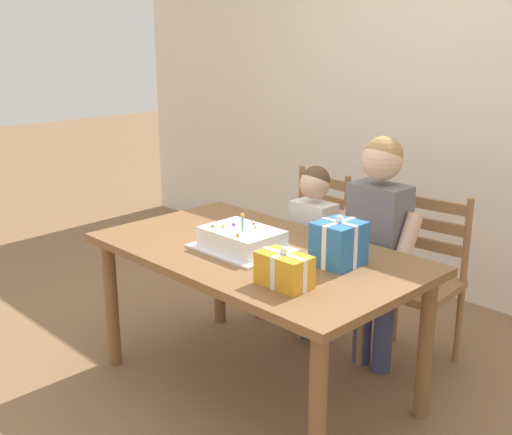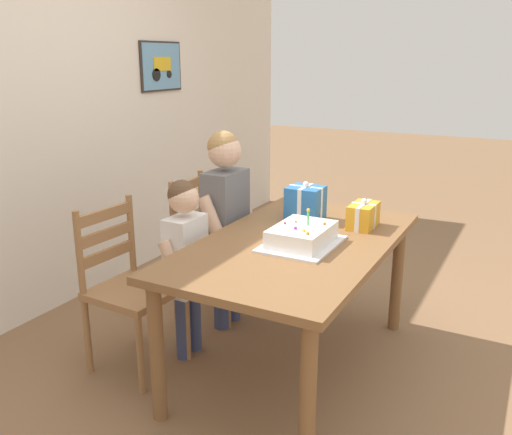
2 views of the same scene
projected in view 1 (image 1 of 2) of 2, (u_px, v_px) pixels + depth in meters
The scene contains 10 objects.
ground_plane at pixel (257, 388), 3.23m from camera, with size 20.00×20.00×0.00m, color #846042.
back_wall at pixel (458, 102), 4.06m from camera, with size 6.40×0.11×2.60m.
dining_table at pixel (257, 267), 3.04m from camera, with size 1.58×0.92×0.74m.
birthday_cake at pixel (242, 240), 3.00m from camera, with size 0.44×0.34×0.19m.
gift_box_red_large at pixel (339, 243), 2.80m from camera, with size 0.19×0.21×0.23m.
gift_box_beside_cake at pixel (284, 270), 2.57m from camera, with size 0.23×0.14×0.17m.
chair_left at pixel (306, 246), 3.91m from camera, with size 0.44×0.44×0.92m.
chair_right at pixel (417, 281), 3.37m from camera, with size 0.46×0.46×0.92m.
child_older at pixel (378, 232), 3.22m from camera, with size 0.45×0.25×1.25m.
child_younger at pixel (313, 238), 3.56m from camera, with size 0.37×0.21×1.03m.
Camera 1 is at (2.04, -2.00, 1.73)m, focal length 44.68 mm.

